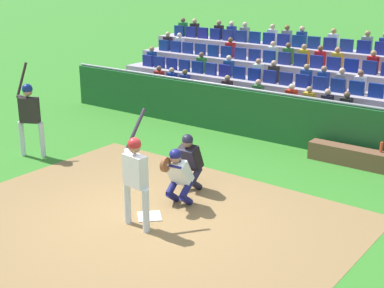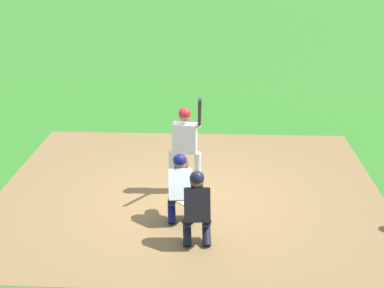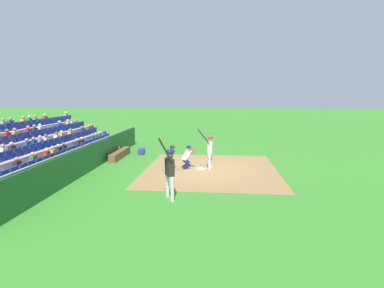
{
  "view_description": "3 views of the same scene",
  "coord_description": "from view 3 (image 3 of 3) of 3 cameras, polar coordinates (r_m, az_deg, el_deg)",
  "views": [
    {
      "loc": [
        -6.3,
        7.23,
        4.64
      ],
      "look_at": [
        -0.25,
        -1.05,
        1.25
      ],
      "focal_mm": 51.13,
      "sensor_mm": 36.0,
      "label": 1
    },
    {
      "loc": [
        0.29,
        -9.27,
        4.7
      ],
      "look_at": [
        0.07,
        -0.43,
        1.35
      ],
      "focal_mm": 50.15,
      "sensor_mm": 36.0,
      "label": 2
    },
    {
      "loc": [
        15.16,
        0.62,
        3.73
      ],
      "look_at": [
        -0.48,
        -0.51,
        1.23
      ],
      "focal_mm": 28.22,
      "sensor_mm": 36.0,
      "label": 3
    }
  ],
  "objects": [
    {
      "name": "water_bottle_on_bench",
      "position": [
        19.06,
        -13.61,
        -0.78
      ],
      "size": [
        0.07,
        0.07,
        0.24
      ],
      "primitive_type": "cylinder",
      "color": "#DB4A28",
      "rests_on": "dugout_bench"
    },
    {
      "name": "home_plate_umpire",
      "position": [
        15.44,
        -3.98,
        -2.29
      ],
      "size": [
        0.48,
        0.48,
        1.29
      ],
      "color": "black",
      "rests_on": "ground_plane"
    },
    {
      "name": "dugout_wall",
      "position": [
        16.68,
        -17.96,
        -1.98
      ],
      "size": [
        15.62,
        0.24,
        1.39
      ],
      "color": "#1C5426",
      "rests_on": "ground_plane"
    },
    {
      "name": "ground_plane",
      "position": [
        15.62,
        1.73,
        -4.77
      ],
      "size": [
        160.0,
        160.0,
        0.0
      ],
      "primitive_type": "plane",
      "color": "#337A25"
    },
    {
      "name": "equipment_duffel_bag",
      "position": [
        19.85,
        -9.51,
        -1.42
      ],
      "size": [
        0.79,
        0.43,
        0.34
      ],
      "primitive_type": "cube",
      "rotation": [
        0.0,
        0.0,
        0.1
      ],
      "color": "navy",
      "rests_on": "ground_plane"
    },
    {
      "name": "home_plate_marker",
      "position": [
        15.62,
        1.73,
        -4.72
      ],
      "size": [
        0.62,
        0.62,
        0.02
      ],
      "primitive_type": "cube",
      "rotation": [
        0.0,
        0.0,
        0.79
      ],
      "color": "white",
      "rests_on": "infield_dirt_patch"
    },
    {
      "name": "on_deck_batter",
      "position": [
        10.9,
        -4.27,
        -4.52
      ],
      "size": [
        0.73,
        0.55,
        2.32
      ],
      "color": "silver",
      "rests_on": "ground_plane"
    },
    {
      "name": "catcher_crouching",
      "position": [
        15.64,
        -0.92,
        -2.13
      ],
      "size": [
        0.49,
        0.73,
        1.25
      ],
      "color": "navy",
      "rests_on": "ground_plane"
    },
    {
      "name": "dugout_bench",
      "position": [
        18.95,
        -13.45,
        -1.88
      ],
      "size": [
        3.1,
        0.4,
        0.44
      ],
      "primitive_type": "cube",
      "color": "brown",
      "rests_on": "ground_plane"
    },
    {
      "name": "bleacher_stand",
      "position": [
        18.51,
        -29.4,
        -1.43
      ],
      "size": [
        16.14,
        3.97,
        2.58
      ],
      "color": "#A499A2",
      "rests_on": "ground_plane"
    },
    {
      "name": "batter_at_plate",
      "position": [
        15.47,
        3.43,
        -0.82
      ],
      "size": [
        0.65,
        0.8,
        2.11
      ],
      "color": "silver",
      "rests_on": "ground_plane"
    },
    {
      "name": "infield_dirt_patch",
      "position": [
        15.61,
        3.57,
        -4.78
      ],
      "size": [
        7.74,
        6.84,
        0.01
      ],
      "primitive_type": "cube",
      "rotation": [
        0.0,
        0.0,
        -0.02
      ],
      "color": "olive",
      "rests_on": "ground_plane"
    }
  ]
}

